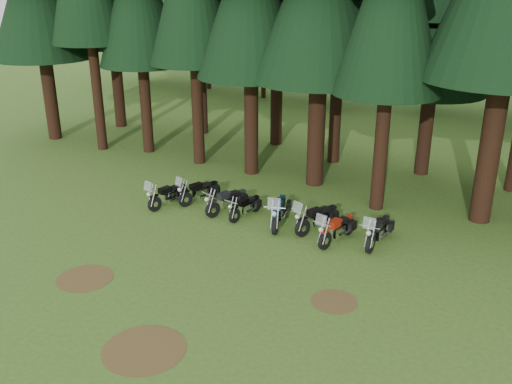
# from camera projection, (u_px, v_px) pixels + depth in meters

# --- Properties ---
(ground) EXTENTS (120.00, 120.00, 0.00)m
(ground) POSITION_uv_depth(u_px,v_px,m) (198.00, 273.00, 18.49)
(ground) COLOR #36591F
(ground) RESTS_ON ground
(decid_0) EXTENTS (8.00, 7.78, 10.00)m
(decid_0) POSITION_uv_depth(u_px,v_px,m) (143.00, 12.00, 46.81)
(decid_0) COLOR black
(decid_0) RESTS_ON ground
(decid_1) EXTENTS (7.91, 7.69, 9.88)m
(decid_1) POSITION_uv_depth(u_px,v_px,m) (209.00, 15.00, 44.54)
(decid_1) COLOR black
(decid_1) RESTS_ON ground
(decid_2) EXTENTS (6.72, 6.53, 8.40)m
(decid_2) POSITION_uv_depth(u_px,v_px,m) (266.00, 31.00, 41.59)
(decid_2) COLOR black
(decid_2) RESTS_ON ground
(decid_3) EXTENTS (6.12, 5.95, 7.65)m
(decid_3) POSITION_uv_depth(u_px,v_px,m) (342.00, 41.00, 39.51)
(decid_3) COLOR black
(decid_3) RESTS_ON ground
(decid_4) EXTENTS (5.93, 5.76, 7.41)m
(decid_4) POSITION_uv_depth(u_px,v_px,m) (437.00, 47.00, 37.75)
(decid_4) COLOR black
(decid_4) RESTS_ON ground
(dirt_patch_0) EXTENTS (1.80, 1.80, 0.01)m
(dirt_patch_0) POSITION_uv_depth(u_px,v_px,m) (85.00, 278.00, 18.18)
(dirt_patch_0) COLOR #4C3D1E
(dirt_patch_0) RESTS_ON ground
(dirt_patch_1) EXTENTS (1.40, 1.40, 0.01)m
(dirt_patch_1) POSITION_uv_depth(u_px,v_px,m) (334.00, 301.00, 16.91)
(dirt_patch_1) COLOR #4C3D1E
(dirt_patch_1) RESTS_ON ground
(dirt_patch_2) EXTENTS (2.20, 2.20, 0.01)m
(dirt_patch_2) POSITION_uv_depth(u_px,v_px,m) (144.00, 350.00, 14.77)
(dirt_patch_2) COLOR #4C3D1E
(dirt_patch_2) RESTS_ON ground
(motorcycle_0) EXTENTS (0.72, 2.16, 1.36)m
(motorcycle_0) POSITION_uv_depth(u_px,v_px,m) (168.00, 196.00, 23.57)
(motorcycle_0) COLOR black
(motorcycle_0) RESTS_ON ground
(motorcycle_1) EXTENTS (0.97, 2.12, 1.36)m
(motorcycle_1) POSITION_uv_depth(u_px,v_px,m) (199.00, 192.00, 23.98)
(motorcycle_1) COLOR black
(motorcycle_1) RESTS_ON ground
(motorcycle_2) EXTENTS (0.84, 2.12, 0.89)m
(motorcycle_2) POSITION_uv_depth(u_px,v_px,m) (228.00, 202.00, 22.97)
(motorcycle_2) COLOR black
(motorcycle_2) RESTS_ON ground
(motorcycle_3) EXTENTS (0.42, 1.94, 0.79)m
(motorcycle_3) POSITION_uv_depth(u_px,v_px,m) (245.00, 207.00, 22.55)
(motorcycle_3) COLOR black
(motorcycle_3) RESTS_ON ground
(motorcycle_4) EXTENTS (1.02, 2.45, 1.56)m
(motorcycle_4) POSITION_uv_depth(u_px,v_px,m) (279.00, 212.00, 21.82)
(motorcycle_4) COLOR black
(motorcycle_4) RESTS_ON ground
(motorcycle_5) EXTENTS (1.08, 2.24, 1.44)m
(motorcycle_5) POSITION_uv_depth(u_px,v_px,m) (317.00, 219.00, 21.34)
(motorcycle_5) COLOR black
(motorcycle_5) RESTS_ON ground
(motorcycle_6) EXTENTS (0.74, 2.26, 1.42)m
(motorcycle_6) POSITION_uv_depth(u_px,v_px,m) (337.00, 230.00, 20.45)
(motorcycle_6) COLOR black
(motorcycle_6) RESTS_ON ground
(motorcycle_7) EXTENTS (0.43, 2.28, 1.44)m
(motorcycle_7) POSITION_uv_depth(u_px,v_px,m) (378.00, 232.00, 20.28)
(motorcycle_7) COLOR black
(motorcycle_7) RESTS_ON ground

